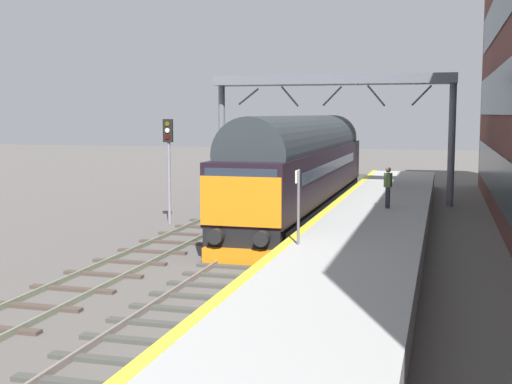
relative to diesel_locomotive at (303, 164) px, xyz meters
name	(u,v)px	position (x,y,z in m)	size (l,w,h in m)	color
ground_plane	(269,244)	(0.00, -6.25, -2.49)	(140.00, 140.00, 0.00)	#5A5653
track_main	(269,242)	(0.00, -6.25, -2.44)	(2.50, 60.00, 0.15)	gray
track_adjacent_west	(180,238)	(-3.48, -6.25, -2.43)	(2.50, 60.00, 0.15)	slate
station_platform	(367,235)	(3.60, -6.25, -1.99)	(4.00, 44.00, 1.01)	#ABACAA
diesel_locomotive	(303,164)	(0.00, 0.00, 0.00)	(2.74, 20.24, 4.68)	black
signal_post_mid	(169,157)	(-5.31, -2.88, 0.42)	(0.44, 0.22, 4.54)	gray
platform_number_sign	(298,196)	(2.11, -11.19, -0.07)	(0.10, 0.44, 2.15)	slate
waiting_passenger	(388,183)	(4.00, -2.64, -0.50)	(0.44, 0.48, 1.64)	#2F2D40
overhead_footbridge	(332,87)	(0.31, 6.26, 3.67)	(12.78, 2.00, 6.80)	slate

